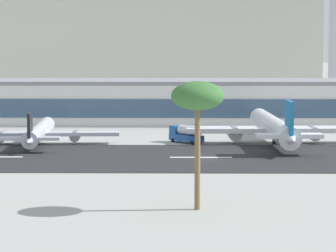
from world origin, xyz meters
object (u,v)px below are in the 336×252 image
object	(u,v)px
distant_hotel_block	(161,49)
terminal_building	(165,101)
airliner_blue_tail_gate_2	(274,128)
airliner_black_tail_gate_1	(38,133)
palm_tree_2	(198,98)
service_fuel_truck_0	(186,134)

from	to	relation	value
distant_hotel_block	terminal_building	bearing A→B (deg)	-88.23
terminal_building	airliner_blue_tail_gate_2	xyz separation A→B (m)	(24.66, -47.47, -2.46)
terminal_building	airliner_black_tail_gate_1	size ratio (longest dim) A/B	5.41
distant_hotel_block	palm_tree_2	world-z (taller)	distant_hotel_block
distant_hotel_block	palm_tree_2	distance (m)	233.65
airliner_black_tail_gate_1	service_fuel_truck_0	distance (m)	32.33
terminal_building	airliner_blue_tail_gate_2	size ratio (longest dim) A/B	4.05
distant_hotel_block	airliner_black_tail_gate_1	size ratio (longest dim) A/B	3.23
airliner_blue_tail_gate_2	service_fuel_truck_0	xyz separation A→B (m)	(-19.20, 1.58, -1.44)
airliner_blue_tail_gate_2	palm_tree_2	bearing A→B (deg)	163.44
terminal_building	palm_tree_2	bearing A→B (deg)	-86.94
airliner_blue_tail_gate_2	palm_tree_2	size ratio (longest dim) A/B	3.03
distant_hotel_block	palm_tree_2	xyz separation A→B (m)	(9.90, -233.40, -4.20)
terminal_building	distant_hotel_block	bearing A→B (deg)	91.77
distant_hotel_block	airliner_blue_tail_gate_2	world-z (taller)	distant_hotel_block
airliner_black_tail_gate_1	palm_tree_2	distance (m)	78.38
airliner_black_tail_gate_1	airliner_blue_tail_gate_2	size ratio (longest dim) A/B	0.75
distant_hotel_block	airliner_blue_tail_gate_2	xyz separation A→B (m)	(28.21, -161.84, -15.66)
terminal_building	palm_tree_2	xyz separation A→B (m)	(6.36, -119.04, 9.00)
service_fuel_truck_0	distant_hotel_block	bearing A→B (deg)	-41.41
palm_tree_2	airliner_blue_tail_gate_2	bearing A→B (deg)	75.65
service_fuel_truck_0	palm_tree_2	xyz separation A→B (m)	(0.90, -73.14, 12.90)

